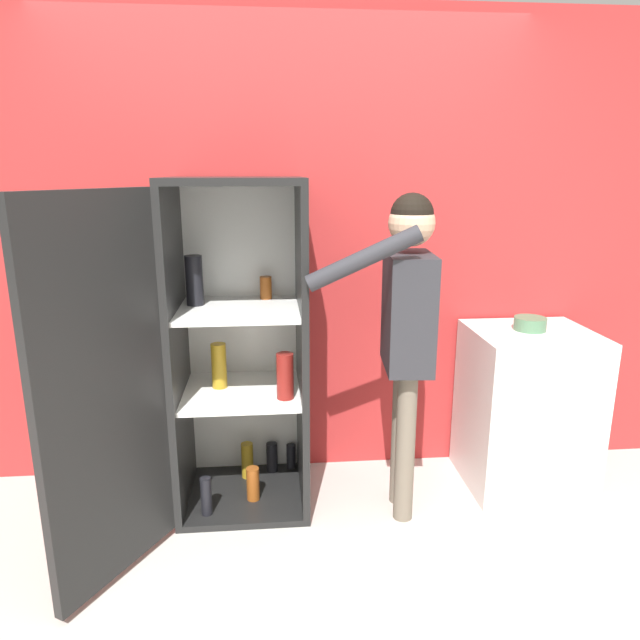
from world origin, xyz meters
TOP-DOWN VIEW (x-y plane):
  - ground_plane at (0.00, 0.00)m, footprint 12.00×12.00m
  - wall_back at (0.00, 0.98)m, footprint 7.00×0.06m
  - refrigerator at (-0.39, 0.54)m, footprint 1.04×1.18m
  - person at (0.53, 0.43)m, footprint 0.63×0.50m
  - counter at (1.28, 0.64)m, footprint 0.64×0.57m
  - bowl at (1.27, 0.67)m, footprint 0.17×0.17m

SIDE VIEW (x-z plane):
  - ground_plane at x=0.00m, z-range 0.00..0.00m
  - counter at x=1.28m, z-range 0.00..0.89m
  - refrigerator at x=-0.39m, z-range -0.01..1.68m
  - bowl at x=1.27m, z-range 0.89..0.96m
  - person at x=0.53m, z-range 0.24..1.86m
  - wall_back at x=0.00m, z-range 0.00..2.55m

